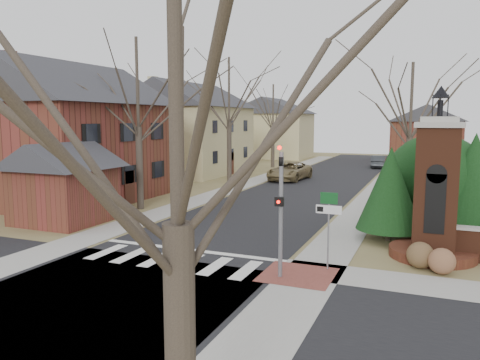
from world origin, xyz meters
The scene contains 28 objects.
ground centered at (0.00, 0.00, 0.00)m, with size 120.00×120.00×0.00m, color brown.
main_street centered at (0.00, 22.00, 0.01)m, with size 8.00×70.00×0.01m, color black.
cross_street centered at (0.00, -3.00, 0.01)m, with size 120.00×8.00×0.01m, color black.
crosswalk_zone centered at (0.00, 0.80, 0.01)m, with size 8.00×2.20×0.02m, color silver.
stop_bar centered at (0.00, 2.30, 0.01)m, with size 8.00×0.35×0.02m, color silver.
sidewalk_right_main centered at (5.20, 22.00, 0.01)m, with size 2.00×60.00×0.02m, color gray.
sidewalk_left centered at (-5.20, 22.00, 0.01)m, with size 2.00×60.00×0.02m, color gray.
curb_apron centered at (4.80, 1.00, 0.01)m, with size 2.40×2.40×0.02m, color brown.
traffic_signal_pole centered at (4.30, 0.57, 2.59)m, with size 0.28×0.41×4.50m.
sign_post centered at (5.59, 1.99, 1.95)m, with size 0.90×0.07×2.75m.
brick_gate_monument centered at (9.00, 4.99, 2.17)m, with size 3.20×3.20×6.47m.
house_brick_left centered at (-13.01, 9.99, 4.66)m, with size 9.80×11.80×9.42m.
house_stucco_left centered at (-13.50, 27.00, 4.59)m, with size 9.80×12.80×9.28m.
garage_left centered at (-8.52, 4.49, 2.24)m, with size 4.80×4.80×4.29m.
house_distant_left centered at (-12.01, 48.00, 4.25)m, with size 10.80×8.80×8.53m.
house_distant_right centered at (7.99, 47.99, 3.65)m, with size 8.80×8.80×7.30m.
evergreen_near centered at (7.20, 7.00, 2.30)m, with size 2.80×2.80×4.10m.
evergreen_mid centered at (10.50, 8.20, 2.60)m, with size 3.40×3.40×4.70m.
evergreen_mass centered at (9.00, 9.50, 2.40)m, with size 4.80×4.80×4.80m, color black.
bare_tree_0 centered at (-7.00, 9.00, 7.70)m, with size 8.05×8.05×11.15m.
bare_tree_1 centered at (-7.00, 22.00, 8.03)m, with size 8.40×8.40×11.64m.
bare_tree_2 centered at (-7.50, 35.00, 7.03)m, with size 7.35×7.35×10.19m.
bare_tree_3 centered at (7.50, 16.00, 6.69)m, with size 7.00×7.00×9.70m.
bare_tree_4 centered at (6.00, -9.00, 6.35)m, with size 6.65×6.65×9.21m.
pickup_truck centered at (-2.64, 25.16, 0.78)m, with size 2.58×5.60×1.56m, color olive.
distant_car centered at (3.40, 39.03, 0.68)m, with size 1.44×4.12×1.36m, color #323539.
dry_shrub_left centered at (8.60, 3.41, 0.47)m, with size 0.95×0.95×0.95m, color brown.
dry_shrub_right centered at (9.30, 3.00, 0.45)m, with size 0.90×0.90×0.90m, color brown.
Camera 1 is at (8.84, -13.88, 5.25)m, focal length 35.00 mm.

